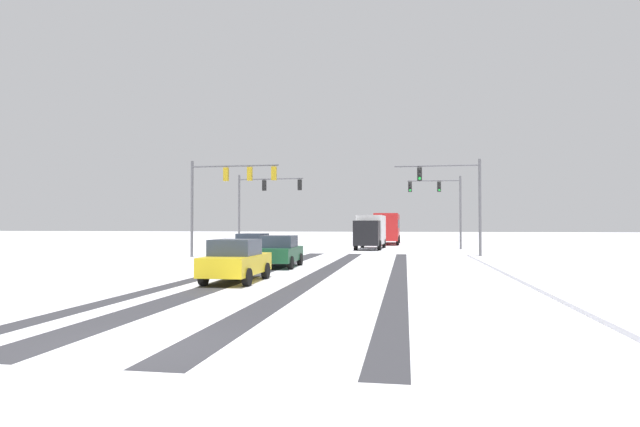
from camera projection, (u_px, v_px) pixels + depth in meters
name	position (u px, v px, depth m)	size (l,w,h in m)	color
ground_plane	(137.00, 347.00, 9.12)	(300.00, 300.00, 0.00)	white
wheel_track_left_lane	(399.00, 274.00, 22.39)	(0.72, 31.20, 0.01)	#38383D
wheel_track_right_lane	(259.00, 272.00, 23.42)	(1.11, 31.20, 0.01)	#38383D
wheel_track_center	(322.00, 273.00, 22.94)	(0.97, 31.20, 0.01)	#38383D
wheel_track_oncoming	(224.00, 272.00, 23.69)	(0.72, 31.20, 0.01)	#38383D
sidewalk_kerb_right	(568.00, 279.00, 19.92)	(4.00, 31.20, 0.12)	white
traffic_signal_near_left	(226.00, 186.00, 34.40)	(6.14, 0.45, 6.50)	#56565B
traffic_signal_far_left	(261.00, 196.00, 44.26)	(5.83, 0.57, 6.50)	#56565B
traffic_signal_near_right	(456.00, 191.00, 33.90)	(5.63, 0.38, 6.50)	#56565B
traffic_signal_far_right	(442.00, 198.00, 45.64)	(4.73, 0.64, 6.50)	#56565B
car_black_lead	(253.00, 246.00, 32.42)	(2.01, 4.19, 1.62)	black
car_dark_green_second	(280.00, 251.00, 26.27)	(1.91, 4.14, 1.62)	#194C2D
car_yellow_cab_third	(236.00, 260.00, 19.44)	(1.87, 4.12, 1.62)	yellow
bus_oncoming	(388.00, 226.00, 58.18)	(2.72, 11.01, 3.38)	#B21E1E
box_truck_delivery	(370.00, 231.00, 46.16)	(2.53, 7.48, 3.02)	black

